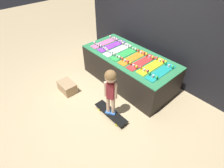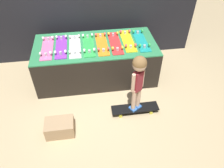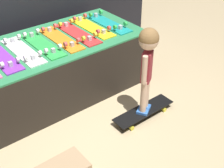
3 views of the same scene
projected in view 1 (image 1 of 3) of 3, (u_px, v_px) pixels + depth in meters
The scene contains 14 objects.
ground_plane at pixel (107, 93), 3.97m from camera, with size 16.00×16.00×0.00m, color tan.
back_wall at pixel (155, 22), 3.89m from camera, with size 4.28×0.10×2.56m.
display_rack at pixel (129, 69), 4.09m from camera, with size 2.19×1.03×0.72m.
skateboard_pink_on_rack at pixel (105, 42), 4.32m from camera, with size 0.20×0.77×0.09m.
skateboard_purple_on_rack at pixel (112, 46), 4.19m from camera, with size 0.20×0.77×0.09m.
skateboard_white_on_rack at pixel (118, 49), 4.04m from camera, with size 0.20×0.77×0.09m.
skateboard_green_on_rack at pixel (125, 53), 3.91m from camera, with size 0.20×0.77×0.09m.
skateboard_orange_on_rack at pixel (133, 57), 3.77m from camera, with size 0.20×0.77×0.09m.
skateboard_red_on_rack at pixel (142, 62), 3.64m from camera, with size 0.20×0.77×0.09m.
skateboard_yellow_on_rack at pixel (152, 66), 3.52m from camera, with size 0.20×0.77×0.09m.
skateboard_teal_on_rack at pixel (161, 72), 3.38m from camera, with size 0.20×0.77×0.09m.
skateboard_on_floor at pixel (111, 113), 3.43m from camera, with size 0.77×0.20×0.09m.
child at pixel (111, 85), 2.97m from camera, with size 0.23×0.21×1.01m.
storage_box at pixel (67, 87), 3.97m from camera, with size 0.42×0.29×0.23m.
Camera 1 is at (2.23, -1.85, 2.73)m, focal length 28.00 mm.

